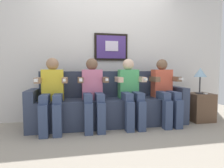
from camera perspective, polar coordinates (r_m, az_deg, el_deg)
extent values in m
plane|color=#9E9384|center=(2.93, 0.60, -13.99)|extent=(6.48, 6.48, 0.00)
cube|color=silver|center=(3.56, -2.00, 10.43)|extent=(4.99, 0.05, 2.60)
cube|color=black|center=(3.54, -0.29, 11.28)|extent=(0.63, 0.03, 0.50)
cube|color=#4C337F|center=(3.53, -0.24, 11.31)|extent=(0.55, 0.02, 0.42)
cube|color=silver|center=(3.52, -0.08, 11.61)|extent=(0.24, 0.02, 0.18)
cube|color=#333D56|center=(3.15, -0.51, -8.46)|extent=(2.31, 0.58, 0.45)
cube|color=#333D56|center=(3.29, -1.25, 0.03)|extent=(2.31, 0.14, 0.45)
cube|color=#333D56|center=(3.14, -23.20, -7.26)|extent=(0.14, 0.58, 0.62)
cube|color=#333D56|center=(3.57, 19.28, -5.79)|extent=(0.14, 0.58, 0.62)
cube|color=yellow|center=(3.03, -17.73, -0.27)|extent=(0.32, 0.20, 0.48)
sphere|color=#9E7556|center=(3.02, -17.88, 5.89)|extent=(0.19, 0.19, 0.19)
cube|color=#38476B|center=(2.86, -19.88, -4.20)|extent=(0.12, 0.40, 0.12)
cube|color=#38476B|center=(2.84, -16.28, -4.18)|extent=(0.12, 0.40, 0.12)
cube|color=#38476B|center=(2.73, -20.34, -10.75)|extent=(0.12, 0.12, 0.45)
cube|color=#38476B|center=(2.71, -16.50, -10.78)|extent=(0.12, 0.12, 0.45)
cube|color=#9E7556|center=(2.93, -21.71, 1.05)|extent=(0.08, 0.28, 0.08)
cube|color=#9E7556|center=(2.89, -14.28, 1.18)|extent=(0.08, 0.28, 0.08)
cube|color=white|center=(2.73, -14.45, 1.21)|extent=(0.04, 0.13, 0.04)
cube|color=white|center=(2.78, -22.30, 1.07)|extent=(0.04, 0.10, 0.04)
cube|color=pink|center=(3.03, -6.17, -0.09)|extent=(0.32, 0.20, 0.48)
sphere|color=brown|center=(3.02, -6.22, 6.08)|extent=(0.19, 0.19, 0.19)
cube|color=#38476B|center=(2.84, -7.57, -4.05)|extent=(0.12, 0.40, 0.12)
cube|color=#38476B|center=(2.86, -3.96, -3.97)|extent=(0.12, 0.40, 0.12)
cube|color=#38476B|center=(2.70, -7.22, -10.66)|extent=(0.12, 0.12, 0.45)
cube|color=#38476B|center=(2.72, -3.37, -10.53)|extent=(0.12, 0.12, 0.45)
cube|color=brown|center=(2.89, -9.71, 1.25)|extent=(0.08, 0.28, 0.08)
cube|color=brown|center=(2.93, -2.25, 1.35)|extent=(0.08, 0.28, 0.08)
cube|color=white|center=(2.77, -1.72, 1.38)|extent=(0.04, 0.13, 0.04)
cube|color=white|center=(2.73, -9.61, 1.28)|extent=(0.04, 0.10, 0.04)
cube|color=#4CB266|center=(3.14, 4.99, 0.08)|extent=(0.32, 0.20, 0.48)
sphere|color=beige|center=(3.13, 5.03, 6.03)|extent=(0.19, 0.19, 0.19)
cube|color=#38476B|center=(2.94, 4.39, -3.73)|extent=(0.12, 0.40, 0.12)
cube|color=#38476B|center=(3.00, 7.71, -3.61)|extent=(0.12, 0.40, 0.12)
cube|color=#38476B|center=(2.81, 5.48, -10.05)|extent=(0.12, 0.12, 0.45)
cube|color=#38476B|center=(2.87, 8.98, -9.79)|extent=(0.12, 0.12, 0.45)
cube|color=beige|center=(2.97, 2.14, 1.39)|extent=(0.08, 0.28, 0.08)
cube|color=beige|center=(3.08, 9.02, 1.45)|extent=(0.08, 0.28, 0.08)
cube|color=white|center=(2.93, 10.12, 1.49)|extent=(0.04, 0.13, 0.04)
cube|color=#D8593F|center=(3.36, 15.01, 0.23)|extent=(0.32, 0.20, 0.48)
sphere|color=brown|center=(3.36, 15.12, 5.78)|extent=(0.19, 0.19, 0.19)
cube|color=#38476B|center=(3.16, 15.10, -3.30)|extent=(0.12, 0.40, 0.12)
cube|color=#38476B|center=(3.25, 17.94, -3.17)|extent=(0.12, 0.40, 0.12)
cube|color=#38476B|center=(3.04, 16.69, -9.10)|extent=(0.12, 0.12, 0.45)
cube|color=#38476B|center=(3.13, 19.64, -8.80)|extent=(0.12, 0.12, 0.45)
cube|color=brown|center=(3.17, 12.93, 1.47)|extent=(0.08, 0.28, 0.08)
cube|color=brown|center=(3.34, 18.87, 1.50)|extent=(0.08, 0.28, 0.08)
cube|color=white|center=(3.21, 20.31, 1.52)|extent=(0.04, 0.13, 0.04)
cube|color=brown|center=(3.75, 25.36, -6.41)|extent=(0.40, 0.40, 0.50)
cylinder|color=#333338|center=(3.67, 25.36, -2.53)|extent=(0.14, 0.14, 0.02)
cylinder|color=#333338|center=(3.66, 25.44, -0.19)|extent=(0.02, 0.02, 0.28)
cone|color=#8CB2CC|center=(3.65, 25.55, 3.25)|extent=(0.22, 0.22, 0.16)
cube|color=white|center=(3.66, 26.51, -2.59)|extent=(0.04, 0.13, 0.02)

